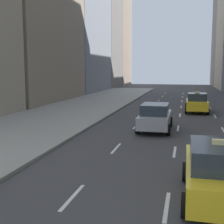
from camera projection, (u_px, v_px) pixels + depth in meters
sidewalk_left at (76, 109)px, 29.23m from camera, size 8.00×66.00×0.15m
lane_markings at (179, 121)px, 23.18m from camera, size 5.72×56.00×0.01m
building_row_left at (61, 5)px, 42.77m from camera, size 6.00×81.67×36.77m
taxi_second at (218, 171)px, 9.02m from camera, size 2.02×4.40×1.87m
taxi_third at (197, 102)px, 27.69m from camera, size 2.02×4.40×1.87m
sedan_black_near at (155, 117)px, 19.49m from camera, size 2.02×4.50×1.70m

